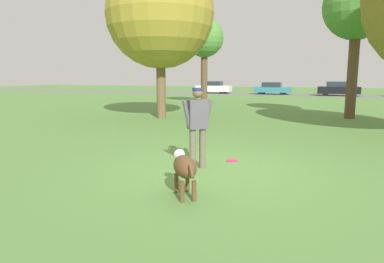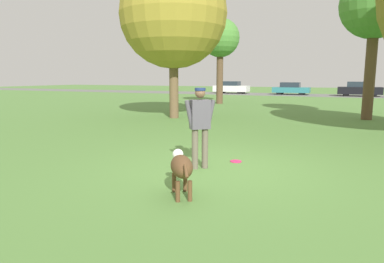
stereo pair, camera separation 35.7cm
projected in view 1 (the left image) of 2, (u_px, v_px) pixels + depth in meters
ground_plane at (211, 169)px, 7.01m from camera, size 120.00×120.00×0.00m
far_road_strip at (302, 95)px, 35.87m from camera, size 120.00×6.00×0.01m
person at (198, 122)px, 6.89m from camera, size 0.55×0.50×1.65m
dog at (184, 167)px, 5.34m from camera, size 0.72×0.96×0.67m
frisbee at (232, 161)px, 7.64m from camera, size 0.26×0.26×0.02m
tree_near_left at (160, 14)px, 14.99m from camera, size 4.75×4.75×6.98m
tree_far_left at (204, 39)px, 23.64m from camera, size 2.66×2.66×5.87m
tree_mid_center at (357, 8)px, 14.82m from camera, size 2.90×2.90×6.36m
parked_car_white at (214, 87)px, 39.54m from camera, size 3.99×1.88×1.39m
parked_car_teal at (272, 88)px, 37.14m from camera, size 3.84×1.81×1.31m
parked_car_black at (338, 89)px, 34.28m from camera, size 3.99×1.81×1.43m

